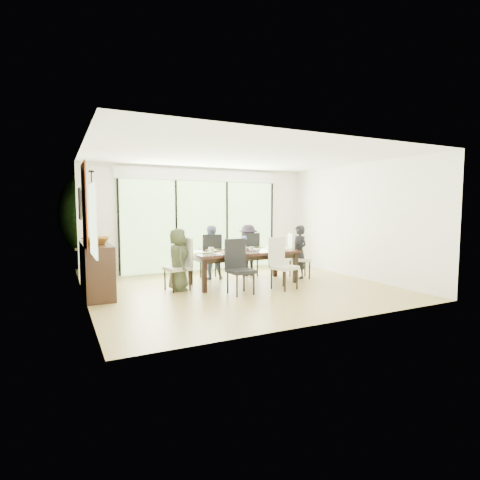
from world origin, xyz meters
name	(u,v)px	position (x,y,z in m)	size (l,w,h in m)	color
floor	(245,290)	(0.00, 0.00, -0.01)	(6.00, 5.00, 0.01)	olive
ceiling	(246,155)	(0.00, 0.00, 2.71)	(6.00, 5.00, 0.01)	white
wall_back	(202,220)	(0.00, 2.51, 1.35)	(6.00, 0.02, 2.70)	white
wall_front	(326,231)	(0.00, -2.51, 1.35)	(6.00, 0.02, 2.70)	silver
wall_left	(84,227)	(-3.01, 0.00, 1.35)	(0.02, 5.00, 2.70)	silver
wall_right	(358,221)	(3.01, 0.00, 1.35)	(0.02, 5.00, 2.70)	white
glass_doors	(202,226)	(0.00, 2.47, 1.20)	(4.20, 0.02, 2.30)	#598C3F
blinds_header	(202,175)	(0.00, 2.46, 2.50)	(4.40, 0.06, 0.28)	white
mullion_a	(119,228)	(-2.10, 2.46, 1.20)	(0.05, 0.04, 2.30)	black
mullion_b	(176,226)	(-0.70, 2.46, 1.20)	(0.05, 0.04, 2.30)	black
mullion_c	(227,225)	(0.70, 2.46, 1.20)	(0.05, 0.04, 2.30)	black
mullion_d	(272,224)	(2.10, 2.46, 1.20)	(0.05, 0.04, 2.30)	black
side_window	(93,220)	(-2.97, -1.20, 1.50)	(0.02, 0.90, 1.00)	#8CAD7F
deck	(191,268)	(0.00, 3.40, -0.05)	(6.00, 1.80, 0.10)	brown
rail_top	(182,245)	(0.00, 4.20, 0.55)	(6.00, 0.08, 0.06)	#4F3922
foliage_left	(115,215)	(-1.80, 5.20, 1.44)	(3.20, 3.20, 3.20)	#14380F
foliage_mid	(179,204)	(0.40, 5.80, 1.80)	(4.00, 4.00, 4.00)	#14380F
foliage_right	(236,219)	(2.20, 5.00, 1.26)	(2.80, 2.80, 2.80)	#14380F
foliage_far	(145,209)	(-0.60, 6.50, 1.62)	(3.60, 3.60, 3.60)	#14380F
table_top	(243,252)	(0.24, 0.56, 0.70)	(2.34, 1.07, 0.06)	black
table_apron	(243,256)	(0.24, 0.56, 0.61)	(2.14, 0.88, 0.10)	black
table_leg_fl	(204,276)	(-0.84, 0.13, 0.34)	(0.09, 0.09, 0.67)	black
table_leg_fr	(295,268)	(1.32, 0.13, 0.34)	(0.09, 0.09, 0.67)	black
table_leg_bl	(190,269)	(-0.84, 0.99, 0.34)	(0.09, 0.09, 0.67)	black
table_leg_br	(275,263)	(1.32, 0.99, 0.34)	(0.09, 0.09, 0.67)	black
chair_left_end	(177,264)	(-1.26, 0.56, 0.54)	(0.45, 0.45, 1.07)	beige
chair_right_end	(300,256)	(1.74, 0.56, 0.54)	(0.45, 0.45, 1.07)	white
chair_far_left	(210,256)	(-0.21, 1.41, 0.54)	(0.45, 0.45, 1.07)	black
chair_far_right	(248,254)	(0.79, 1.41, 0.54)	(0.45, 0.45, 1.07)	black
chair_near_left	(241,267)	(-0.26, -0.31, 0.54)	(0.45, 0.45, 1.07)	black
chair_near_right	(284,263)	(0.74, -0.31, 0.54)	(0.45, 0.45, 1.07)	silver
person_left_end	(178,259)	(-1.24, 0.56, 0.63)	(0.59, 0.37, 1.26)	#3B432C
person_right_end	(299,252)	(1.72, 0.56, 0.63)	(0.59, 0.37, 1.26)	black
person_far_left	(210,252)	(-0.21, 1.39, 0.63)	(0.59, 0.37, 1.26)	slate
person_far_right	(248,250)	(0.79, 1.39, 0.63)	(0.59, 0.37, 1.26)	#231C2A
placemat_left	(203,253)	(-0.71, 0.56, 0.73)	(0.43, 0.31, 0.01)	#83BF44
placemat_right	(280,248)	(1.19, 0.56, 0.73)	(0.43, 0.31, 0.01)	#9BC747
placemat_far_l	(217,250)	(-0.21, 0.96, 0.73)	(0.43, 0.31, 0.01)	#A6C144
placemat_far_r	(257,248)	(0.79, 0.96, 0.73)	(0.43, 0.31, 0.01)	#91A33A
placemat_paper	(226,253)	(-0.31, 0.26, 0.73)	(0.43, 0.31, 0.01)	white
tablet_far_l	(222,249)	(-0.11, 0.91, 0.74)	(0.25, 0.18, 0.01)	black
tablet_far_r	(256,248)	(0.74, 0.91, 0.74)	(0.23, 0.17, 0.01)	black
papers	(272,249)	(0.94, 0.51, 0.73)	(0.29, 0.21, 0.00)	white
platter_base	(226,253)	(-0.31, 0.26, 0.75)	(0.25, 0.25, 0.02)	white
platter_snacks	(226,252)	(-0.31, 0.26, 0.77)	(0.19, 0.19, 0.01)	#C56917
vase	(244,248)	(0.29, 0.61, 0.79)	(0.08, 0.08, 0.12)	silver
hyacinth_stems	(244,242)	(0.29, 0.61, 0.91)	(0.04, 0.04, 0.16)	#337226
hyacinth_blooms	(244,238)	(0.29, 0.61, 1.00)	(0.11, 0.11, 0.11)	#4F61C7
laptop	(209,253)	(-0.61, 0.46, 0.74)	(0.32, 0.21, 0.03)	silver
cup_a	(211,249)	(-0.46, 0.71, 0.78)	(0.12, 0.12, 0.09)	white
cup_b	(252,249)	(0.39, 0.46, 0.78)	(0.10, 0.10, 0.09)	white
cup_c	(272,246)	(1.04, 0.66, 0.78)	(0.12, 0.12, 0.09)	white
book	(252,249)	(0.49, 0.61, 0.74)	(0.16, 0.22, 0.02)	white
sideboard	(96,269)	(-2.76, 0.93, 0.49)	(0.49, 1.76, 0.99)	black
bowl	(96,241)	(-2.76, 0.83, 1.05)	(0.52, 0.52, 0.13)	#905C1F
candlestick_base	(94,241)	(-2.76, 1.28, 1.01)	(0.11, 0.11, 0.04)	black
candlestick_shaft	(92,206)	(-2.76, 1.28, 1.70)	(0.03, 0.03, 1.37)	black
candlestick_pan	(91,171)	(-2.76, 1.28, 2.38)	(0.11, 0.11, 0.03)	black
candle	(91,168)	(-2.76, 1.28, 2.45)	(0.04, 0.04, 0.11)	silver
tapestry	(84,206)	(-2.97, 0.40, 1.70)	(0.02, 1.00, 1.50)	maroon
art_frame	(80,204)	(-2.97, 1.70, 1.75)	(0.03, 0.55, 0.65)	black
art_canvas	(81,204)	(-2.95, 1.70, 1.75)	(0.01, 0.45, 0.55)	#184D49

